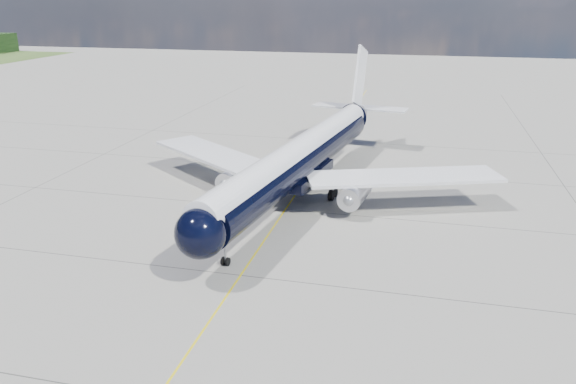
# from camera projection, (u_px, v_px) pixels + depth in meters

# --- Properties ---
(ground) EXTENTS (320.00, 320.00, 0.00)m
(ground) POSITION_uv_depth(u_px,v_px,m) (296.00, 194.00, 63.16)
(ground) COLOR gray
(ground) RESTS_ON ground
(taxiway_centerline) EXTENTS (0.16, 160.00, 0.01)m
(taxiway_centerline) POSITION_uv_depth(u_px,v_px,m) (285.00, 209.00, 58.57)
(taxiway_centerline) COLOR yellow
(taxiway_centerline) RESTS_ON ground
(main_airliner) EXTENTS (41.54, 50.98, 14.76)m
(main_airliner) POSITION_uv_depth(u_px,v_px,m) (304.00, 156.00, 61.25)
(main_airliner) COLOR black
(main_airliner) RESTS_ON ground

